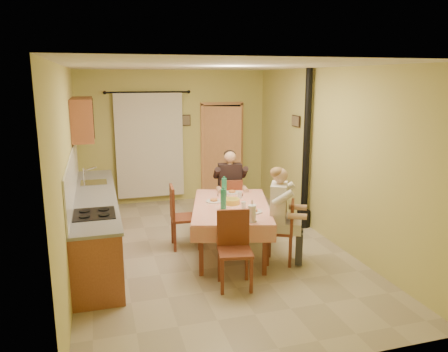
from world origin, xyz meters
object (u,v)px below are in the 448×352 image
object	(u,v)px
chair_right	(281,243)
man_far	(230,181)
chair_far	(230,214)
man_right	(281,204)
chair_left	(184,229)
dining_table	(231,229)
chair_near	(235,265)
stove_flue	(305,171)

from	to	relation	value
chair_right	man_far	distance (m)	1.71
chair_far	man_right	size ratio (longest dim) A/B	0.67
man_far	chair_far	bearing A→B (deg)	-90.00
chair_left	man_right	distance (m)	1.67
man_far	man_right	world-z (taller)	same
chair_left	dining_table	bearing A→B (deg)	60.81
chair_far	chair_right	world-z (taller)	chair_far
chair_far	chair_near	bearing A→B (deg)	-97.41
chair_far	man_right	distance (m)	1.69
chair_near	stove_flue	xyz separation A→B (m)	(1.91, 1.88, 0.73)
chair_far	chair_left	bearing A→B (deg)	-140.34
chair_near	chair_right	size ratio (longest dim) A/B	1.06
dining_table	man_right	distance (m)	0.94
chair_near	man_right	bearing A→B (deg)	-137.81
dining_table	stove_flue	world-z (taller)	stove_flue
dining_table	chair_left	bearing A→B (deg)	162.20
dining_table	chair_far	xyz separation A→B (m)	(0.29, 1.00, -0.09)
chair_right	man_right	xyz separation A→B (m)	(-0.01, 0.01, 0.59)
chair_far	man_right	xyz separation A→B (m)	(0.27, -1.56, 0.59)
chair_far	stove_flue	world-z (taller)	stove_flue
man_far	chair_right	bearing A→B (deg)	-71.63
dining_table	chair_far	distance (m)	1.04
chair_right	chair_left	distance (m)	1.57
chair_far	dining_table	bearing A→B (deg)	-98.16
dining_table	chair_right	xyz separation A→B (m)	(0.58, -0.57, -0.09)
man_right	dining_table	bearing A→B (deg)	72.08
chair_far	man_far	world-z (taller)	man_far
chair_right	chair_left	size ratio (longest dim) A/B	0.93
man_far	chair_left	bearing A→B (deg)	-139.85
dining_table	chair_near	bearing A→B (deg)	-89.45
dining_table	stove_flue	size ratio (longest dim) A/B	0.76
chair_far	chair_near	distance (m)	2.18
dining_table	man_far	xyz separation A→B (m)	(0.30, 1.01, 0.50)
dining_table	chair_right	world-z (taller)	chair_right
dining_table	man_far	world-z (taller)	man_far
chair_left	man_far	bearing A→B (deg)	126.04
chair_far	chair_left	distance (m)	1.10
dining_table	man_far	distance (m)	1.16
chair_right	chair_near	bearing A→B (deg)	148.55
chair_far	chair_near	size ratio (longest dim) A/B	0.95
man_right	stove_flue	bearing A→B (deg)	-11.25
man_right	chair_near	bearing A→B (deg)	149.14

